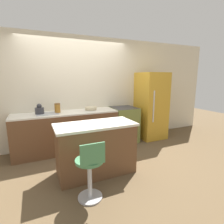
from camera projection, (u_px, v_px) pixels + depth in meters
The scene contains 10 objects.
ground_plane at pixel (86, 153), 3.87m from camera, with size 14.00×14.00×0.00m, color brown.
wall_back at pixel (77, 92), 4.22m from camera, with size 8.00×0.06×2.60m.
back_counter at pixel (67, 131), 3.94m from camera, with size 2.25×0.63×0.89m.
kitchen_island at pixel (96, 148), 3.00m from camera, with size 1.34×0.62×0.88m.
oven_range at pixel (124, 124), 4.53m from camera, with size 0.62×0.64×0.89m.
refrigerator at pixel (151, 106), 4.74m from camera, with size 0.69×0.72×1.77m.
stool_chair at pixel (90, 171), 2.32m from camera, with size 0.38×0.38×0.85m.
kettle at pixel (39, 110), 3.64m from camera, with size 0.18×0.18×0.21m.
mixing_bowl at pixel (91, 108), 4.10m from camera, with size 0.27×0.27×0.07m.
canister_jar at pixel (57, 108), 3.79m from camera, with size 0.13×0.13×0.20m.
Camera 1 is at (-0.98, -3.53, 1.64)m, focal length 28.00 mm.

